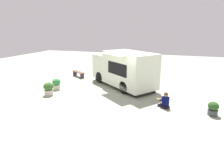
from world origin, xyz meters
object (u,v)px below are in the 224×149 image
at_px(food_truck, 123,70).
at_px(planter_flowering_near, 56,84).
at_px(plaza_bench, 78,73).
at_px(person_customer, 165,101).
at_px(planter_flowering_far, 48,88).
at_px(planter_flowering_side, 213,108).

bearing_deg(food_truck, planter_flowering_near, 27.20).
bearing_deg(plaza_bench, person_customer, 149.05).
bearing_deg(planter_flowering_far, person_customer, -178.05).
relative_size(planter_flowering_near, planter_flowering_side, 1.11).
bearing_deg(planter_flowering_near, person_customer, 172.88).
distance_m(food_truck, planter_flowering_near, 4.77).
bearing_deg(person_customer, planter_flowering_near, -7.12).
relative_size(person_customer, plaza_bench, 0.56).
relative_size(planter_flowering_side, plaza_bench, 0.44).
relative_size(food_truck, plaza_bench, 3.56).
bearing_deg(planter_flowering_side, person_customer, -5.50).
height_order(person_customer, plaza_bench, person_customer).
xyz_separation_m(planter_flowering_near, plaza_bench, (0.23, -3.60, -0.05)).
xyz_separation_m(food_truck, plaza_bench, (4.41, -1.45, -0.89)).
xyz_separation_m(person_customer, planter_flowering_side, (-2.26, 0.22, 0.01)).
relative_size(planter_flowering_far, planter_flowering_side, 1.19).
distance_m(planter_flowering_near, planter_flowering_far, 1.17).
distance_m(planter_flowering_near, plaza_bench, 3.61).
xyz_separation_m(planter_flowering_near, planter_flowering_far, (-0.20, 1.15, 0.02)).
height_order(planter_flowering_near, planter_flowering_side, planter_flowering_near).
bearing_deg(food_truck, plaza_bench, -18.25).
bearing_deg(planter_flowering_side, food_truck, -31.37).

